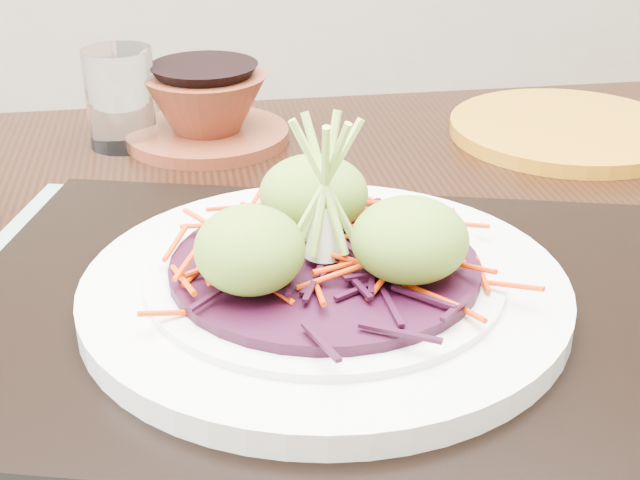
{
  "coord_description": "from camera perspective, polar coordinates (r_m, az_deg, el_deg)",
  "views": [
    {
      "loc": [
        -0.03,
        -0.58,
        1.09
      ],
      "look_at": [
        0.03,
        -0.12,
        0.85
      ],
      "focal_mm": 50.0,
      "sensor_mm": 36.0,
      "label": 1
    }
  ],
  "objects": [
    {
      "name": "serving_tray",
      "position": [
        0.53,
        0.3,
        -4.87
      ],
      "size": [
        0.5,
        0.42,
        0.02
      ],
      "primitive_type": "cube",
      "rotation": [
        0.0,
        0.0,
        -0.25
      ],
      "color": "black",
      "rests_on": "placemat"
    },
    {
      "name": "cabbage_bed",
      "position": [
        0.51,
        0.3,
        -1.67
      ],
      "size": [
        0.18,
        0.18,
        0.01
      ],
      "primitive_type": "cylinder",
      "color": "black",
      "rests_on": "white_plate"
    },
    {
      "name": "dining_table",
      "position": [
        0.63,
        -3.24,
        -12.57
      ],
      "size": [
        1.3,
        0.88,
        0.8
      ],
      "rotation": [
        0.0,
        0.0,
        0.03
      ],
      "color": "black",
      "rests_on": "ground"
    },
    {
      "name": "guacamole_scoops",
      "position": [
        0.5,
        0.32,
        0.84
      ],
      "size": [
        0.15,
        0.14,
        0.05
      ],
      "color": "olive",
      "rests_on": "cabbage_bed"
    },
    {
      "name": "scallion_garnish",
      "position": [
        0.49,
        0.32,
        3.14
      ],
      "size": [
        0.07,
        0.07,
        0.1
      ],
      "primitive_type": null,
      "color": "#9ECD52",
      "rests_on": "cabbage_bed"
    },
    {
      "name": "yellow_plate",
      "position": [
        0.88,
        15.53,
        6.84
      ],
      "size": [
        0.29,
        0.29,
        0.01
      ],
      "primitive_type": "cylinder",
      "rotation": [
        0.0,
        0.0,
        -0.41
      ],
      "color": "#A56812",
      "rests_on": "dining_table"
    },
    {
      "name": "water_glass",
      "position": [
        0.83,
        -12.63,
        8.87
      ],
      "size": [
        0.08,
        0.08,
        0.09
      ],
      "primitive_type": "cylinder",
      "rotation": [
        0.0,
        0.0,
        0.25
      ],
      "color": "white",
      "rests_on": "dining_table"
    },
    {
      "name": "carrot_julienne",
      "position": [
        0.51,
        0.31,
        -0.8
      ],
      "size": [
        0.22,
        0.22,
        0.01
      ],
      "primitive_type": null,
      "color": "red",
      "rests_on": "cabbage_bed"
    },
    {
      "name": "placemat",
      "position": [
        0.53,
        0.29,
        -5.97
      ],
      "size": [
        0.58,
        0.5,
        0.0
      ],
      "primitive_type": "cube",
      "rotation": [
        0.0,
        0.0,
        -0.25
      ],
      "color": "gray",
      "rests_on": "dining_table"
    },
    {
      "name": "white_plate",
      "position": [
        0.52,
        0.3,
        -3.06
      ],
      "size": [
        0.28,
        0.28,
        0.02
      ],
      "color": "silver",
      "rests_on": "serving_tray"
    },
    {
      "name": "terracotta_bowl_set",
      "position": [
        0.84,
        -7.28,
        8.14
      ],
      "size": [
        0.16,
        0.16,
        0.06
      ],
      "rotation": [
        0.0,
        0.0,
        0.05
      ],
      "color": "#622917",
      "rests_on": "dining_table"
    }
  ]
}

